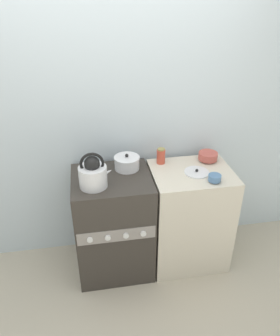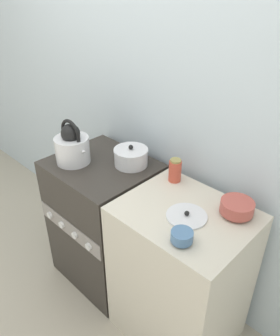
% 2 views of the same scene
% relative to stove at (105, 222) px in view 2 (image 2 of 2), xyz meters
% --- Properties ---
extents(ground_plane, '(12.00, 12.00, 0.00)m').
position_rel_stove_xyz_m(ground_plane, '(0.00, -0.27, -0.46)').
color(ground_plane, '#B2A893').
extents(wall_back, '(7.00, 0.06, 2.50)m').
position_rel_stove_xyz_m(wall_back, '(0.00, 0.35, 0.79)').
color(wall_back, silver).
rests_on(wall_back, ground_plane).
extents(stove, '(0.62, 0.57, 0.91)m').
position_rel_stove_xyz_m(stove, '(0.00, 0.00, 0.00)').
color(stove, '#332D28').
rests_on(stove, ground_plane).
extents(counter, '(0.65, 0.54, 0.91)m').
position_rel_stove_xyz_m(counter, '(0.65, -0.01, -0.00)').
color(counter, beige).
rests_on(counter, ground_plane).
extents(kettle, '(0.25, 0.21, 0.28)m').
position_rel_stove_xyz_m(kettle, '(-0.14, -0.10, 0.56)').
color(kettle, silver).
rests_on(kettle, stove).
extents(cooking_pot, '(0.21, 0.21, 0.13)m').
position_rel_stove_xyz_m(cooking_pot, '(0.14, 0.12, 0.51)').
color(cooking_pot, silver).
rests_on(cooking_pot, stove).
extents(enamel_bowl, '(0.16, 0.16, 0.07)m').
position_rel_stove_xyz_m(enamel_bowl, '(0.84, 0.15, 0.49)').
color(enamel_bowl, '#B75147').
rests_on(enamel_bowl, counter).
extents(small_ceramic_bowl, '(0.10, 0.10, 0.06)m').
position_rel_stove_xyz_m(small_ceramic_bowl, '(0.77, -0.19, 0.49)').
color(small_ceramic_bowl, '#4C729E').
rests_on(small_ceramic_bowl, counter).
extents(storage_jar, '(0.07, 0.07, 0.13)m').
position_rel_stove_xyz_m(storage_jar, '(0.43, 0.18, 0.52)').
color(storage_jar, '#CC4C38').
rests_on(storage_jar, counter).
extents(loose_pot_lid, '(0.20, 0.20, 0.03)m').
position_rel_stove_xyz_m(loose_pot_lid, '(0.68, -0.03, 0.46)').
color(loose_pot_lid, silver).
rests_on(loose_pot_lid, counter).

